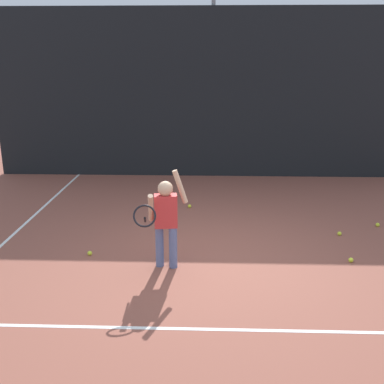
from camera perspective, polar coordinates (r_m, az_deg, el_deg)
name	(u,v)px	position (r m, az deg, el deg)	size (l,w,h in m)	color
ground_plane	(214,260)	(6.39, 2.76, -8.63)	(20.00, 20.00, 0.00)	brown
court_line_baseline	(215,329)	(4.93, 3.00, -17.02)	(9.00, 0.05, 0.00)	white
court_line_sideline	(17,231)	(7.94, -21.29, -4.60)	(0.05, 9.00, 0.00)	white
back_fence_windscreen	(212,95)	(10.52, 2.61, 12.22)	(10.14, 0.08, 3.81)	black
fence_post_0	(2,91)	(11.62, -23.00, 11.74)	(0.09, 0.09, 3.96)	slate
fence_post_1	(212,91)	(10.58, 2.61, 12.65)	(0.09, 0.09, 3.96)	slate
tennis_player	(165,217)	(5.92, -3.45, -3.15)	(0.67, 0.63, 1.35)	slate
tennis_ball_0	(351,260)	(6.69, 19.51, -8.13)	(0.07, 0.07, 0.07)	#CCE033
tennis_ball_2	(378,225)	(8.19, 22.50, -3.86)	(0.07, 0.07, 0.07)	#CCE033
tennis_ball_3	(184,195)	(9.20, -1.05, -0.34)	(0.07, 0.07, 0.07)	#CCE033
tennis_ball_4	(190,206)	(8.49, -0.32, -1.80)	(0.07, 0.07, 0.07)	#CCE033
tennis_ball_5	(90,253)	(6.68, -12.85, -7.58)	(0.07, 0.07, 0.07)	#CCE033
tennis_ball_8	(339,234)	(7.58, 18.21, -5.03)	(0.07, 0.07, 0.07)	#CCE033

